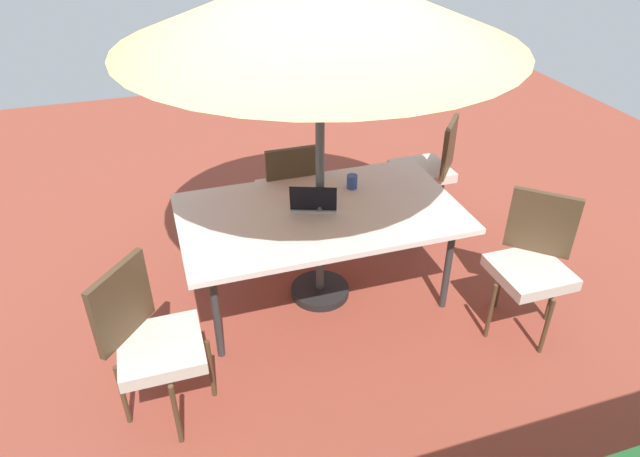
{
  "coord_description": "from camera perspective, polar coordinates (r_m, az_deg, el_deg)",
  "views": [
    {
      "loc": [
        1.03,
        3.21,
        2.76
      ],
      "look_at": [
        0.0,
        0.0,
        0.59
      ],
      "focal_mm": 31.74,
      "sensor_mm": 36.0,
      "label": 1
    }
  ],
  "objects": [
    {
      "name": "dining_table",
      "position": [
        3.96,
        -0.0,
        1.23
      ],
      "size": [
        1.95,
        1.12,
        0.74
      ],
      "color": "silver",
      "rests_on": "ground_plane"
    },
    {
      "name": "ground_plane",
      "position": [
        4.36,
        -0.0,
        -6.67
      ],
      "size": [
        10.0,
        10.0,
        0.02
      ],
      "primitive_type": "cube",
      "color": "brown"
    },
    {
      "name": "laptop",
      "position": [
        3.94,
        -0.62,
        2.65
      ],
      "size": [
        0.39,
        0.34,
        0.21
      ],
      "rotation": [
        0.0,
        0.0,
        -0.36
      ],
      "color": "#B7B7BC",
      "rests_on": "dining_table"
    },
    {
      "name": "patio_umbrella",
      "position": [
        3.44,
        -0.0,
        21.56
      ],
      "size": [
        2.41,
        2.41,
        2.33
      ],
      "color": "#4C4C4C",
      "rests_on": "ground_plane"
    },
    {
      "name": "chair_northeast",
      "position": [
        3.33,
        -16.77,
        -10.47
      ],
      "size": [
        0.59,
        0.58,
        0.98
      ],
      "rotation": [
        0.0,
        0.0,
        4.02
      ],
      "color": "beige",
      "rests_on": "ground_plane"
    },
    {
      "name": "chair_northwest",
      "position": [
        4.03,
        20.66,
        -2.93
      ],
      "size": [
        0.59,
        0.59,
        0.98
      ],
      "rotation": [
        0.0,
        0.0,
        2.4
      ],
      "color": "beige",
      "rests_on": "ground_plane"
    },
    {
      "name": "cup",
      "position": [
        4.2,
        3.25,
        4.74
      ],
      "size": [
        0.08,
        0.08,
        0.1
      ],
      "primitive_type": "cylinder",
      "color": "#334C99",
      "rests_on": "dining_table"
    },
    {
      "name": "chair_southwest",
      "position": [
        5.06,
        10.97,
        6.25
      ],
      "size": [
        0.58,
        0.58,
        0.98
      ],
      "rotation": [
        0.0,
        0.0,
        0.89
      ],
      "color": "beige",
      "rests_on": "ground_plane"
    },
    {
      "name": "chair_south",
      "position": [
        4.59,
        -3.05,
        3.96
      ],
      "size": [
        0.46,
        0.46,
        0.98
      ],
      "rotation": [
        0.0,
        0.0,
        -0.0
      ],
      "color": "beige",
      "rests_on": "ground_plane"
    }
  ]
}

